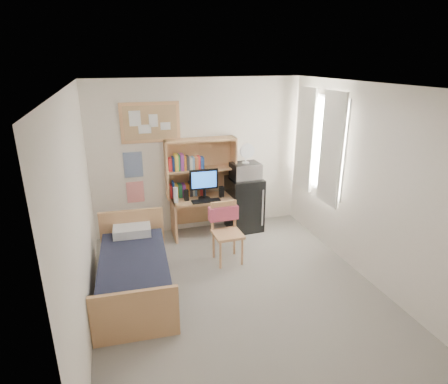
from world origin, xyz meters
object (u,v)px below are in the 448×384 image
object	(u,v)px
mini_fridge	(244,204)
microwave	(245,171)
bed	(135,276)
speaker_left	(186,195)
desk	(204,216)
speaker_right	(221,192)
desk_chair	(228,234)
bulletin_board	(150,122)
monitor	(204,184)
desk_fan	(246,154)

from	to	relation	value
mini_fridge	microwave	size ratio (longest dim) A/B	2.00
bed	speaker_left	bearing A→B (deg)	58.12
desk	bed	world-z (taller)	desk
speaker_right	microwave	distance (m)	0.54
desk_chair	bed	bearing A→B (deg)	-164.68
bulletin_board	monitor	size ratio (longest dim) A/B	1.86
desk_chair	bed	distance (m)	1.46
bed	speaker_left	size ratio (longest dim) A/B	9.78
speaker_left	speaker_right	distance (m)	0.60
desk	desk_chair	world-z (taller)	desk_chair
desk_chair	desk_fan	size ratio (longest dim) A/B	2.94
bed	microwave	size ratio (longest dim) A/B	3.75
mini_fridge	speaker_left	size ratio (longest dim) A/B	5.21
bulletin_board	speaker_right	distance (m)	1.62
bulletin_board	microwave	world-z (taller)	bulletin_board
bed	speaker_right	size ratio (longest dim) A/B	9.54
microwave	desk_fan	distance (m)	0.29
speaker_left	speaker_right	size ratio (longest dim) A/B	0.97
desk	speaker_right	bearing A→B (deg)	-11.31
bulletin_board	microwave	xyz separation A→B (m)	(1.51, -0.30, -0.84)
monitor	speaker_left	bearing A→B (deg)	-180.00
desk	monitor	size ratio (longest dim) A/B	2.11
desk	speaker_left	world-z (taller)	speaker_left
bed	bulletin_board	bearing A→B (deg)	77.00
bed	speaker_right	world-z (taller)	speaker_right
bulletin_board	speaker_left	xyz separation A→B (m)	(0.47, -0.34, -1.16)
monitor	bulletin_board	bearing A→B (deg)	157.01
mini_fridge	speaker_right	distance (m)	0.53
speaker_right	microwave	world-z (taller)	microwave
desk	desk_fan	distance (m)	1.27
bulletin_board	mini_fridge	bearing A→B (deg)	-10.55
desk_fan	bed	bearing A→B (deg)	-147.46
microwave	monitor	bearing A→B (deg)	-179.42
desk	microwave	world-z (taller)	microwave
mini_fridge	monitor	size ratio (longest dim) A/B	1.86
monitor	speaker_left	world-z (taller)	monitor
desk_chair	speaker_left	distance (m)	1.09
desk_chair	microwave	xyz separation A→B (m)	(0.62, 1.00, 0.63)
speaker_left	speaker_right	bearing A→B (deg)	0.00
desk_chair	speaker_right	xyz separation A→B (m)	(0.19, 0.95, 0.31)
bulletin_board	microwave	bearing A→B (deg)	-11.28
bulletin_board	bed	xyz separation A→B (m)	(-0.50, -1.72, -1.68)
speaker_right	monitor	bearing A→B (deg)	-180.00
bulletin_board	desk	xyz separation A→B (m)	(0.77, -0.28, -1.59)
mini_fridge	desk_fan	bearing A→B (deg)	-90.00
bulletin_board	speaker_right	world-z (taller)	bulletin_board
desk_chair	monitor	size ratio (longest dim) A/B	1.79
bulletin_board	bed	distance (m)	2.46
desk_chair	mini_fridge	distance (m)	1.20
desk	monitor	distance (m)	0.59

